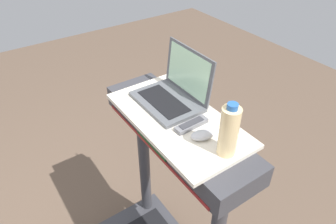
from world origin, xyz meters
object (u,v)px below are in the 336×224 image
(computer_mouse, at_px, (202,135))
(tv_remote, at_px, (191,125))
(laptop, at_px, (174,92))
(water_bottle, at_px, (229,131))

(computer_mouse, height_order, tv_remote, computer_mouse)
(laptop, bearing_deg, water_bottle, -4.22)
(computer_mouse, relative_size, water_bottle, 0.43)
(laptop, bearing_deg, tv_remote, -12.85)
(water_bottle, xyz_separation_m, tv_remote, (-0.21, -0.01, -0.10))
(laptop, height_order, computer_mouse, laptop)
(water_bottle, distance_m, tv_remote, 0.23)
(computer_mouse, bearing_deg, tv_remote, -168.29)
(laptop, height_order, water_bottle, laptop)
(water_bottle, height_order, tv_remote, water_bottle)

